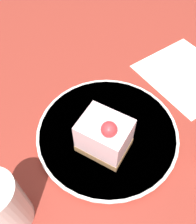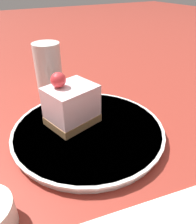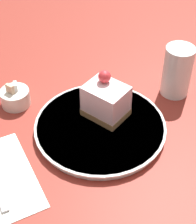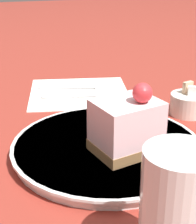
% 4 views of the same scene
% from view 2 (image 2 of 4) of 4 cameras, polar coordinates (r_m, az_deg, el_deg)
% --- Properties ---
extents(ground_plane, '(4.00, 4.00, 0.00)m').
position_cam_2_polar(ground_plane, '(0.44, -8.32, -5.58)').
color(ground_plane, maroon).
extents(plate, '(0.29, 0.29, 0.02)m').
position_cam_2_polar(plate, '(0.42, -2.53, -4.81)').
color(plate, silver).
rests_on(plate, ground_plane).
extents(cake_slice, '(0.09, 0.11, 0.10)m').
position_cam_2_polar(cake_slice, '(0.41, -7.02, 1.95)').
color(cake_slice, olive).
rests_on(cake_slice, plate).
extents(drinking_glass, '(0.07, 0.07, 0.13)m').
position_cam_2_polar(drinking_glass, '(0.59, -12.84, 11.21)').
color(drinking_glass, silver).
rests_on(drinking_glass, ground_plane).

